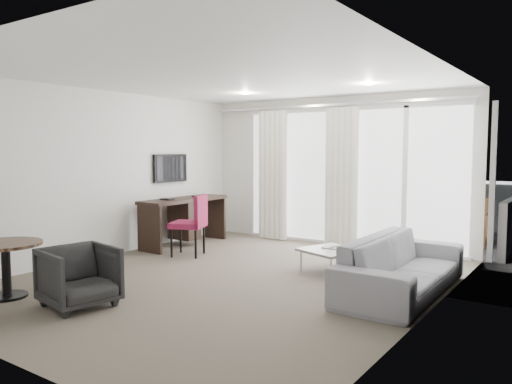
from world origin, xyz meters
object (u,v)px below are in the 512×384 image
Objects in this scene: round_table at (6,270)px; rattan_chair_b at (471,222)px; desk_chair at (188,225)px; coffee_table at (331,261)px; tub_armchair at (79,277)px; rattan_chair_a at (405,221)px; desk at (184,222)px; sofa at (402,265)px.

round_table is 0.95× the size of rattan_chair_b.
coffee_table is (2.36, 0.31, -0.33)m from desk_chair.
desk_chair is 1.35× the size of tub_armchair.
tub_armchair is 5.90m from rattan_chair_a.
rattan_chair_a is at bearing 37.81° from desk.
desk_chair reaches higher than coffee_table.
round_table is (-0.16, -2.86, -0.17)m from desk_chair.
coffee_table is (1.56, 2.91, -0.17)m from tub_armchair.
rattan_chair_a is at bearing -6.19° from tub_armchair.
desk is 3.52m from round_table.
desk reaches higher than rattan_chair_a.
round_table is 4.56m from sofa.
tub_armchair is (0.80, -2.59, -0.16)m from desk_chair.
coffee_table is at bearing 68.81° from sofa.
rattan_chair_a reaches higher than round_table.
coffee_table is at bearing -14.70° from desk_chair.
desk_chair reaches higher than sofa.
round_table is 6.48m from rattan_chair_a.
desk_chair is at bearing -43.63° from desk.
sofa reaches higher than round_table.
rattan_chair_a is (0.13, 2.75, 0.23)m from coffee_table.
tub_armchair reaches higher than coffee_table.
rattan_chair_a is at bearing 17.53° from sofa.
desk reaches higher than round_table.
desk_chair reaches higher than rattan_chair_b.
desk is at bearing 174.08° from coffee_table.
coffee_table is 0.85× the size of rattan_chair_b.
tub_armchair is (1.46, -3.22, -0.09)m from desk.
round_table is 1.10× the size of tub_armchair.
sofa is at bearing -10.27° from desk.
rattan_chair_b is at bearing -14.15° from tub_armchair.
rattan_chair_b reaches higher than sofa.
rattan_chair_a reaches higher than tub_armchair.
rattan_chair_b is at bearing 33.50° from desk.
desk_chair is 3.94m from rattan_chair_a.
round_table is 1.01× the size of rattan_chair_a.
coffee_table is 0.31× the size of sofa.
desk reaches higher than tub_armchair.
desk_chair is 2.72m from tub_armchair.
rattan_chair_b is at bearing -0.76° from sofa.
desk is 2.22× the size of round_table.
sofa is at bearing -24.30° from desk_chair.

